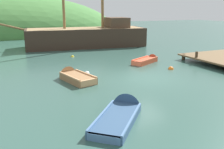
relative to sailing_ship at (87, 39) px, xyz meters
The scene contains 9 objects.
ground_plane 13.82m from the sailing_ship, 94.92° to the right, with size 120.00×120.00×0.00m, color #33564C.
shore_hill 22.44m from the sailing_ship, 108.97° to the left, with size 39.07×23.95×12.92m, color #477F3D.
sailing_ship is the anchor object (origin of this frame).
rowboat_center 10.02m from the sailing_ship, 81.09° to the right, with size 3.18×2.23×0.86m.
rowboat_portside 13.35m from the sailing_ship, 112.77° to the right, with size 1.77×3.19×1.10m.
rowboat_near_dock 18.73m from the sailing_ship, 105.11° to the right, with size 3.37×3.55×1.18m.
buoy_orange 12.69m from the sailing_ship, 82.07° to the right, with size 0.38×0.38×0.38m, color orange.
buoy_yellow 6.25m from the sailing_ship, 121.48° to the right, with size 0.29×0.29×0.29m, color yellow.
buoy_white 11.98m from the sailing_ship, 109.50° to the right, with size 0.35×0.35×0.35m, color white.
Camera 1 is at (-7.87, -12.48, 4.12)m, focal length 40.08 mm.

